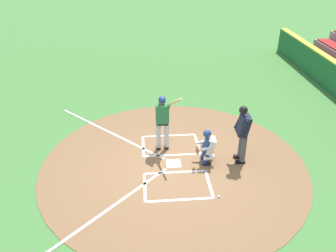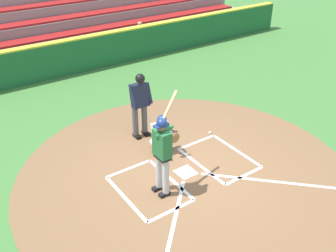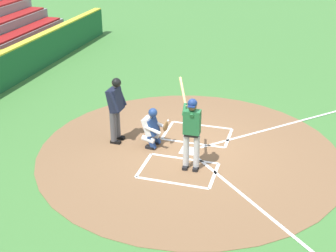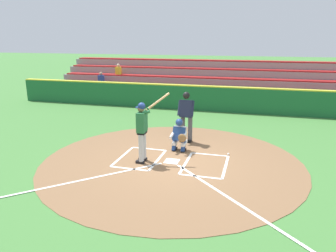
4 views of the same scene
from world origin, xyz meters
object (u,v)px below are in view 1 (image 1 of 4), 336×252
(batter, at_px, (163,119))
(plate_umpire, at_px, (243,130))
(catcher, at_px, (207,146))
(baseball, at_px, (219,197))

(batter, height_order, plate_umpire, batter)
(batter, relative_size, catcher, 1.88)
(batter, bearing_deg, plate_umpire, -110.20)
(catcher, xyz_separation_m, plate_umpire, (0.00, -1.04, 0.49))
(catcher, bearing_deg, baseball, -178.26)
(batter, distance_m, catcher, 1.60)
(batter, xyz_separation_m, catcher, (-0.85, -1.26, -0.51))
(baseball, bearing_deg, catcher, 1.74)
(batter, distance_m, plate_umpire, 2.45)
(catcher, height_order, plate_umpire, plate_umpire)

